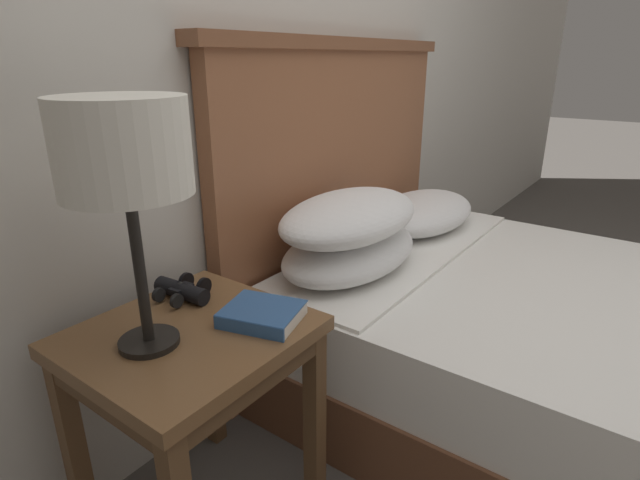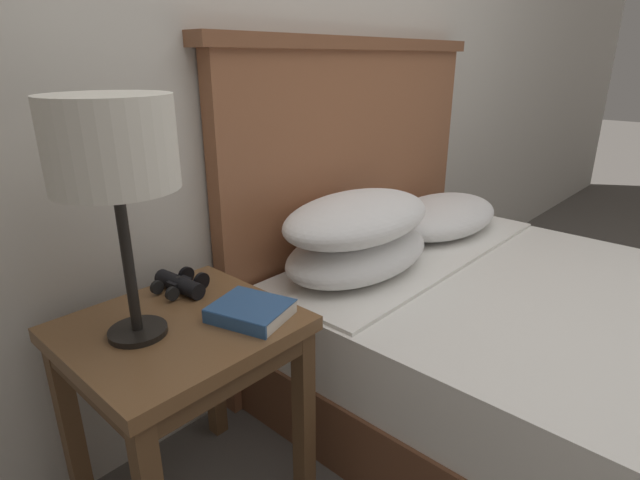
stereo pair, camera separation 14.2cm
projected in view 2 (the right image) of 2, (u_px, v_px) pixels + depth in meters
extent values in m
cube|color=beige|center=(291.00, 12.00, 1.63)|extent=(8.00, 0.06, 2.60)
cube|color=brown|center=(179.00, 329.00, 1.19)|extent=(0.50, 0.47, 0.04)
cube|color=brown|center=(181.00, 345.00, 1.20)|extent=(0.47, 0.44, 0.05)
cube|color=brown|center=(304.00, 419.00, 1.31)|extent=(0.04, 0.04, 0.53)
cube|color=brown|center=(72.00, 433.00, 1.26)|extent=(0.04, 0.04, 0.53)
cube|color=brown|center=(213.00, 361.00, 1.56)|extent=(0.04, 0.04, 0.53)
cube|color=brown|center=(592.00, 410.00, 1.57)|extent=(1.29, 1.87, 0.24)
cube|color=white|center=(606.00, 346.00, 1.49)|extent=(1.27, 1.83, 0.23)
cube|color=white|center=(429.00, 257.00, 1.83)|extent=(1.24, 0.28, 0.01)
cube|color=brown|center=(355.00, 207.00, 2.01)|extent=(1.36, 0.06, 1.19)
cube|color=brown|center=(359.00, 43.00, 1.80)|extent=(1.42, 0.10, 0.04)
ellipsoid|color=white|center=(359.00, 252.00, 1.69)|extent=(0.60, 0.36, 0.15)
ellipsoid|color=white|center=(442.00, 216.00, 2.08)|extent=(0.60, 0.36, 0.15)
ellipsoid|color=white|center=(358.00, 217.00, 1.64)|extent=(0.60, 0.36, 0.15)
cylinder|color=black|center=(138.00, 331.00, 1.13)|extent=(0.13, 0.13, 0.01)
cylinder|color=black|center=(128.00, 262.00, 1.07)|extent=(0.02, 0.02, 0.32)
cylinder|color=silver|center=(111.00, 143.00, 0.98)|extent=(0.26, 0.26, 0.19)
cube|color=silver|center=(251.00, 311.00, 1.20)|extent=(0.19, 0.20, 0.03)
cube|color=#2D568E|center=(251.00, 305.00, 1.19)|extent=(0.19, 0.21, 0.00)
cube|color=#2D568E|center=(234.00, 325.00, 1.14)|extent=(0.05, 0.17, 0.03)
cylinder|color=black|center=(187.00, 287.00, 1.31)|extent=(0.05, 0.10, 0.04)
cylinder|color=black|center=(201.00, 281.00, 1.34)|extent=(0.05, 0.01, 0.05)
cylinder|color=black|center=(172.00, 294.00, 1.27)|extent=(0.04, 0.02, 0.04)
cylinder|color=black|center=(172.00, 281.00, 1.34)|extent=(0.05, 0.10, 0.04)
cylinder|color=black|center=(186.00, 275.00, 1.38)|extent=(0.05, 0.01, 0.05)
cylinder|color=black|center=(157.00, 287.00, 1.31)|extent=(0.04, 0.02, 0.04)
cube|color=black|center=(179.00, 282.00, 1.32)|extent=(0.06, 0.04, 0.01)
cylinder|color=black|center=(179.00, 280.00, 1.32)|extent=(0.02, 0.01, 0.02)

